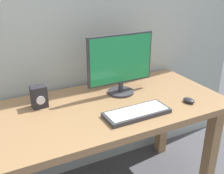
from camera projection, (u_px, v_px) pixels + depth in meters
name	position (u px, v px, depth m)	size (l,w,h in m)	color
desk	(104.00, 121.00, 1.80)	(1.63, 0.77, 0.78)	#936D47
monitor	(120.00, 63.00, 1.86)	(0.49, 0.19, 0.42)	#333338
keyboard_primary	(137.00, 113.00, 1.64)	(0.41, 0.17, 0.03)	#333338
mouse	(189.00, 100.00, 1.79)	(0.06, 0.08, 0.03)	#232328
audio_controller	(39.00, 97.00, 1.72)	(0.10, 0.09, 0.14)	#232328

